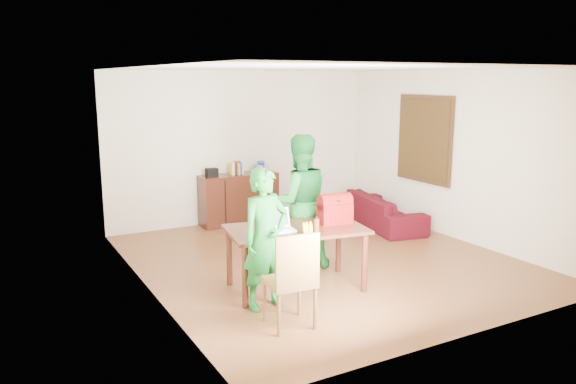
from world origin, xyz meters
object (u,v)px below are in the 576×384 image
bottle (316,225)px  red_bag (335,212)px  chair (290,299)px  sofa (383,210)px  person_far (299,202)px  laptop (280,227)px  table (296,235)px  person_near (265,239)px

bottle → red_bag: red_bag is taller
chair → red_bag: size_ratio=2.57×
chair → sofa: bearing=44.1°
person_far → bottle: bearing=84.8°
bottle → chair: bearing=-139.0°
laptop → sofa: laptop is taller
table → person_near: 0.69m
chair → person_far: (1.04, 1.61, 0.61)m
red_bag → person_far: bearing=104.9°
red_bag → sofa: (2.31, 1.92, -0.65)m
table → person_far: bearing=66.9°
bottle → table: bearing=106.8°
person_near → bottle: person_near is taller
person_far → table: bearing=71.1°
chair → red_bag: red_bag is taller
chair → person_far: bearing=62.2°
person_near → red_bag: 1.16m
laptop → red_bag: 0.78m
bottle → red_bag: size_ratio=0.48×
laptop → bottle: laptop is taller
person_far → person_near: bearing=58.9°
person_near → person_far: person_far is taller
table → sofa: table is taller
laptop → bottle: bearing=-32.7°
person_near → sofa: bearing=26.1°
person_far → sofa: (2.39, 1.18, -0.64)m
table → laptop: bearing=-162.5°
table → red_bag: 0.59m
table → laptop: (-0.24, -0.03, 0.14)m
person_near → laptop: bearing=34.6°
person_far → laptop: (-0.68, -0.72, -0.10)m
table → person_far: 0.86m
person_near → person_far: bearing=38.3°
bottle → sofa: bottle is taller
person_far → bottle: size_ratio=9.38×
table → red_bag: bearing=4.5°
laptop → person_far: bearing=54.8°
table → bottle: (0.10, -0.32, 0.20)m
table → person_far: size_ratio=0.98×
person_far → bottle: 1.07m
laptop → sofa: size_ratio=0.20×
chair → laptop: (0.36, 0.89, 0.52)m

